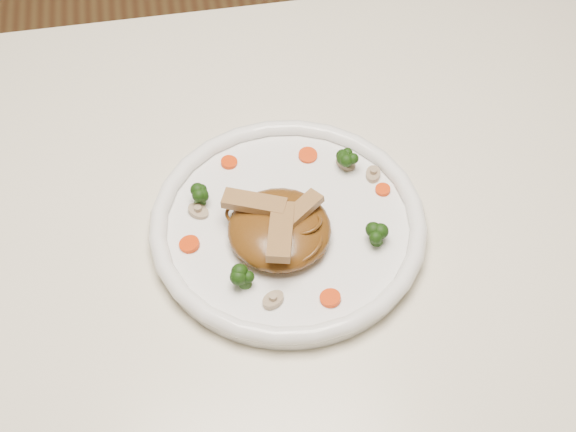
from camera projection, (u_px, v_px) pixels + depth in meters
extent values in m
cube|color=silver|center=(264.00, 237.00, 0.90)|extent=(1.20, 0.80, 0.04)
cylinder|color=brown|center=(525.00, 170.00, 1.46)|extent=(0.06, 0.06, 0.71)
cylinder|color=white|center=(288.00, 228.00, 0.87)|extent=(0.36, 0.36, 0.02)
ellipsoid|color=brown|center=(279.00, 229.00, 0.84)|extent=(0.14, 0.14, 0.04)
cube|color=#A07D4B|center=(299.00, 211.00, 0.83)|extent=(0.06, 0.05, 0.01)
cube|color=#A07D4B|center=(254.00, 203.00, 0.83)|extent=(0.07, 0.05, 0.01)
cube|color=#A07D4B|center=(281.00, 231.00, 0.81)|extent=(0.04, 0.08, 0.01)
cylinder|color=#E93B08|center=(308.00, 155.00, 0.92)|extent=(0.02, 0.02, 0.00)
cylinder|color=#E93B08|center=(189.00, 244.00, 0.84)|extent=(0.02, 0.02, 0.00)
cylinder|color=#E93B08|center=(383.00, 190.00, 0.89)|extent=(0.02, 0.02, 0.00)
cylinder|color=#E93B08|center=(229.00, 162.00, 0.92)|extent=(0.03, 0.03, 0.00)
cylinder|color=#E93B08|center=(330.00, 298.00, 0.80)|extent=(0.02, 0.02, 0.00)
cylinder|color=#BEAE8E|center=(273.00, 300.00, 0.80)|extent=(0.04, 0.04, 0.01)
cylinder|color=#BEAE8E|center=(373.00, 174.00, 0.90)|extent=(0.03, 0.03, 0.01)
cylinder|color=#BEAE8E|center=(198.00, 211.00, 0.87)|extent=(0.04, 0.04, 0.01)
cylinder|color=#BEAE8E|center=(346.00, 163.00, 0.91)|extent=(0.04, 0.04, 0.01)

